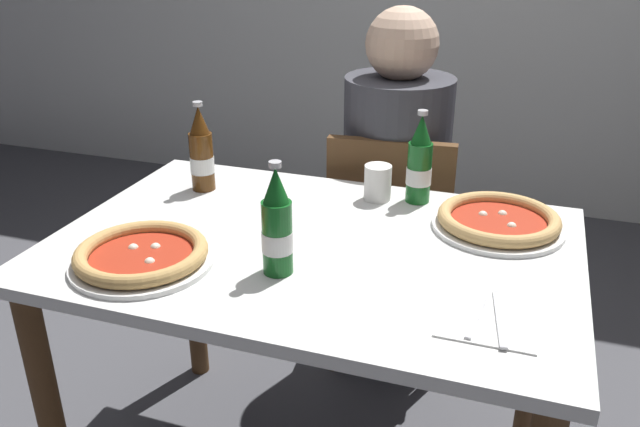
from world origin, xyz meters
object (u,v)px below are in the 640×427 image
object	(u,v)px
dining_table_main	(313,284)
paper_cup	(378,183)
diner_seated	(394,203)
beer_bottle_left	(277,227)
pizza_marinara_far	(498,221)
beer_bottle_center	(201,153)
pizza_margherita_near	(142,255)
napkin_with_cutlery	(489,318)
chair_behind_table	(391,238)
beer_bottle_right	(419,164)

from	to	relation	value
dining_table_main	paper_cup	bearing A→B (deg)	74.96
diner_seated	beer_bottle_left	xyz separation A→B (m)	(-0.07, -0.82, 0.27)
pizza_marinara_far	beer_bottle_center	xyz separation A→B (m)	(-0.79, 0.00, 0.08)
pizza_margherita_near	beer_bottle_center	bearing A→B (deg)	100.66
beer_bottle_left	beer_bottle_center	bearing A→B (deg)	135.31
pizza_marinara_far	napkin_with_cutlery	distance (m)	0.41
beer_bottle_left	chair_behind_table	bearing A→B (deg)	84.04
pizza_margherita_near	beer_bottle_left	xyz separation A→B (m)	(0.29, 0.06, 0.08)
diner_seated	paper_cup	size ratio (longest dim) A/B	12.73
pizza_margherita_near	beer_bottle_right	distance (m)	0.74
chair_behind_table	pizza_marinara_far	distance (m)	0.60
paper_cup	dining_table_main	bearing A→B (deg)	-105.04
beer_bottle_left	beer_bottle_right	xyz separation A→B (m)	(0.21, 0.47, 0.00)
pizza_margherita_near	beer_bottle_left	bearing A→B (deg)	12.26
chair_behind_table	beer_bottle_center	distance (m)	0.71
chair_behind_table	napkin_with_cutlery	bearing A→B (deg)	108.61
pizza_marinara_far	beer_bottle_right	size ratio (longest dim) A/B	1.28
dining_table_main	pizza_marinara_far	xyz separation A→B (m)	(0.40, 0.21, 0.14)
pizza_margherita_near	diner_seated	bearing A→B (deg)	67.51
diner_seated	napkin_with_cutlery	world-z (taller)	diner_seated
beer_bottle_center	dining_table_main	bearing A→B (deg)	-28.10
pizza_marinara_far	beer_bottle_left	world-z (taller)	beer_bottle_left
chair_behind_table	paper_cup	distance (m)	0.45
chair_behind_table	beer_bottle_center	world-z (taller)	beer_bottle_center
beer_bottle_center	paper_cup	bearing A→B (deg)	9.89
dining_table_main	beer_bottle_left	bearing A→B (deg)	-98.35
beer_bottle_center	beer_bottle_right	size ratio (longest dim) A/B	1.00
dining_table_main	napkin_with_cutlery	world-z (taller)	napkin_with_cutlery
beer_bottle_left	napkin_with_cutlery	size ratio (longest dim) A/B	1.30
pizza_margherita_near	dining_table_main	bearing A→B (deg)	35.06
beer_bottle_left	paper_cup	bearing A→B (deg)	77.25
paper_cup	napkin_with_cutlery	bearing A→B (deg)	-55.62
pizza_margherita_near	paper_cup	bearing A→B (deg)	52.61
beer_bottle_center	napkin_with_cutlery	size ratio (longest dim) A/B	1.30
napkin_with_cutlery	paper_cup	bearing A→B (deg)	124.38
chair_behind_table	diner_seated	world-z (taller)	diner_seated
beer_bottle_right	diner_seated	bearing A→B (deg)	111.03
pizza_margherita_near	pizza_marinara_far	world-z (taller)	same
diner_seated	paper_cup	distance (m)	0.43
beer_bottle_center	paper_cup	xyz separation A→B (m)	(0.47, 0.08, -0.06)
napkin_with_cutlery	paper_cup	world-z (taller)	paper_cup
dining_table_main	napkin_with_cutlery	size ratio (longest dim) A/B	6.32
dining_table_main	beer_bottle_center	xyz separation A→B (m)	(-0.40, 0.21, 0.22)
beer_bottle_right	paper_cup	distance (m)	0.12
dining_table_main	pizza_margherita_near	xyz separation A→B (m)	(-0.31, -0.22, 0.14)
pizza_margherita_near	napkin_with_cutlery	bearing A→B (deg)	1.67
dining_table_main	diner_seated	size ratio (longest dim) A/B	0.99
paper_cup	pizza_marinara_far	bearing A→B (deg)	-14.84
beer_bottle_center	napkin_with_cutlery	bearing A→B (deg)	-26.82
beer_bottle_center	napkin_with_cutlery	distance (m)	0.91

